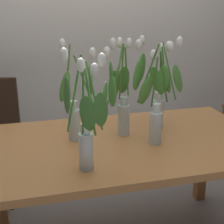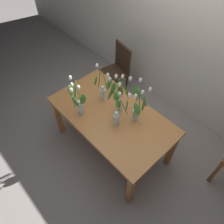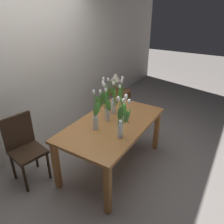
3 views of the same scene
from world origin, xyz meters
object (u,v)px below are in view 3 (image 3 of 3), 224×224
at_px(tulip_vase_0, 121,105).
at_px(tulip_vase_1, 106,106).
at_px(tulip_vase_3, 122,121).
at_px(dining_chair, 24,145).
at_px(table_lamp, 116,77).
at_px(tulip_vase_2, 96,116).
at_px(pillar_candle, 117,92).
at_px(dining_table, 113,128).
at_px(side_table, 117,96).
at_px(tulip_vase_4, 113,98).

height_order(tulip_vase_0, tulip_vase_1, tulip_vase_1).
bearing_deg(tulip_vase_3, dining_chair, 115.00).
bearing_deg(table_lamp, dining_chair, 177.96).
distance_m(tulip_vase_2, dining_chair, 1.05).
relative_size(tulip_vase_1, tulip_vase_2, 0.99).
bearing_deg(pillar_candle, dining_table, -151.81).
bearing_deg(side_table, tulip_vase_3, -148.33).
bearing_deg(tulip_vase_0, dining_chair, 136.21).
bearing_deg(dining_table, side_table, 27.78).
bearing_deg(tulip_vase_3, tulip_vase_4, 40.95).
height_order(tulip_vase_3, side_table, tulip_vase_3).
relative_size(tulip_vase_3, table_lamp, 1.44).
distance_m(tulip_vase_0, tulip_vase_3, 0.48).
bearing_deg(table_lamp, tulip_vase_3, -147.19).
bearing_deg(tulip_vase_4, side_table, 26.96).
xyz_separation_m(tulip_vase_0, tulip_vase_3, (-0.41, -0.26, 0.02)).
distance_m(side_table, pillar_candle, 0.22).
height_order(tulip_vase_0, tulip_vase_3, tulip_vase_3).
relative_size(tulip_vase_0, table_lamp, 1.41).
distance_m(dining_table, dining_chair, 1.20).
xyz_separation_m(tulip_vase_1, side_table, (1.48, 0.67, -0.54)).
bearing_deg(side_table, table_lamp, 155.60).
xyz_separation_m(tulip_vase_1, tulip_vase_3, (-0.26, -0.40, 0.01)).
height_order(dining_table, tulip_vase_3, tulip_vase_3).
distance_m(tulip_vase_2, tulip_vase_3, 0.38).
distance_m(tulip_vase_0, side_table, 1.65).
bearing_deg(table_lamp, tulip_vase_2, -157.16).
xyz_separation_m(tulip_vase_0, tulip_vase_2, (-0.41, 0.12, -0.03)).
bearing_deg(tulip_vase_4, dining_chair, 146.20).
bearing_deg(dining_chair, tulip_vase_3, -65.00).
height_order(dining_chair, table_lamp, table_lamp).
height_order(tulip_vase_1, tulip_vase_2, tulip_vase_2).
bearing_deg(dining_chair, side_table, -2.50).
xyz_separation_m(tulip_vase_0, dining_chair, (-0.96, 0.92, -0.43)).
bearing_deg(dining_table, tulip_vase_4, 31.35).
relative_size(dining_table, tulip_vase_4, 2.81).
distance_m(dining_chair, pillar_candle, 2.16).
distance_m(tulip_vase_2, tulip_vase_4, 0.53).
height_order(dining_table, side_table, dining_table).
bearing_deg(tulip_vase_2, table_lamp, 22.84).
height_order(dining_table, tulip_vase_4, tulip_vase_4).
bearing_deg(side_table, tulip_vase_4, -153.04).
distance_m(tulip_vase_4, side_table, 1.47).
bearing_deg(dining_table, tulip_vase_1, 86.97).
relative_size(tulip_vase_0, tulip_vase_2, 0.98).
bearing_deg(dining_chair, table_lamp, -2.04).
bearing_deg(dining_chair, pillar_candle, -4.25).
distance_m(tulip_vase_3, pillar_candle, 1.94).
relative_size(tulip_vase_1, table_lamp, 1.42).
relative_size(tulip_vase_0, pillar_candle, 7.47).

